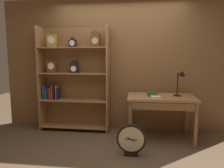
% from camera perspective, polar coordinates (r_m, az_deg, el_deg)
% --- Properties ---
extents(ground_plane, '(10.00, 10.00, 0.00)m').
position_cam_1_polar(ground_plane, '(3.12, 0.09, -20.29)').
color(ground_plane, brown).
extents(back_wood_panel, '(4.80, 0.05, 2.60)m').
position_cam_1_polar(back_wood_panel, '(4.11, 2.40, 5.31)').
color(back_wood_panel, brown).
rests_on(back_wood_panel, ground).
extents(bookshelf, '(1.37, 0.34, 2.04)m').
position_cam_1_polar(bookshelf, '(4.13, -10.76, 1.61)').
color(bookshelf, '#9E6B3D').
rests_on(bookshelf, ground).
extents(workbench, '(1.16, 0.73, 0.77)m').
position_cam_1_polar(workbench, '(3.73, 13.43, -4.70)').
color(workbench, '#9E6B3D').
rests_on(workbench, ground).
extents(desk_lamp, '(0.18, 0.18, 0.48)m').
position_cam_1_polar(desk_lamp, '(3.75, 18.53, 1.44)').
color(desk_lamp, black).
rests_on(desk_lamp, workbench).
extents(toolbox_small, '(0.19, 0.11, 0.08)m').
position_cam_1_polar(toolbox_small, '(3.67, 11.20, -2.72)').
color(toolbox_small, '#2D5123').
rests_on(toolbox_small, workbench).
extents(open_repair_manual, '(0.18, 0.24, 0.02)m').
position_cam_1_polar(open_repair_manual, '(3.60, 11.89, -3.43)').
color(open_repair_manual, silver).
rests_on(open_repair_manual, workbench).
extents(round_clock_large, '(0.44, 0.11, 0.48)m').
position_cam_1_polar(round_clock_large, '(3.16, 5.36, -15.13)').
color(round_clock_large, black).
rests_on(round_clock_large, ground).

